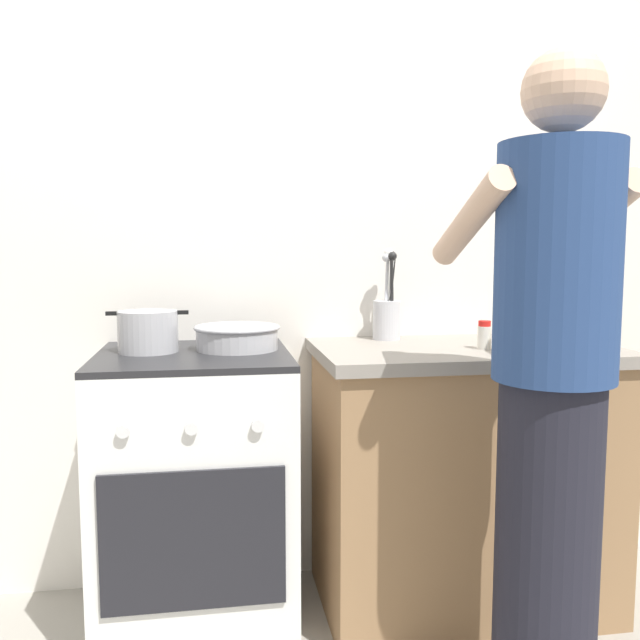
{
  "coord_description": "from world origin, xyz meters",
  "views": [
    {
      "loc": [
        -0.29,
        -1.96,
        1.22
      ],
      "look_at": [
        0.05,
        0.12,
        1.0
      ],
      "focal_mm": 37.38,
      "sensor_mm": 36.0,
      "label": 1
    }
  ],
  "objects_px": {
    "stove_range": "(196,491)",
    "oil_bottle": "(543,322)",
    "mixing_bowl": "(237,336)",
    "utensil_crock": "(387,313)",
    "person": "(551,395)",
    "spice_bottle": "(484,335)",
    "pot": "(148,331)"
  },
  "relations": [
    {
      "from": "utensil_crock",
      "to": "person",
      "type": "height_order",
      "value": "person"
    },
    {
      "from": "oil_bottle",
      "to": "utensil_crock",
      "type": "bearing_deg",
      "value": 146.33
    },
    {
      "from": "pot",
      "to": "person",
      "type": "relative_size",
      "value": 0.15
    },
    {
      "from": "pot",
      "to": "person",
      "type": "distance_m",
      "value": 1.22
    },
    {
      "from": "stove_range",
      "to": "oil_bottle",
      "type": "relative_size",
      "value": 4.23
    },
    {
      "from": "stove_range",
      "to": "utensil_crock",
      "type": "xyz_separation_m",
      "value": [
        0.68,
        0.21,
        0.55
      ]
    },
    {
      "from": "person",
      "to": "oil_bottle",
      "type": "bearing_deg",
      "value": 64.52
    },
    {
      "from": "pot",
      "to": "utensil_crock",
      "type": "relative_size",
      "value": 0.77
    },
    {
      "from": "mixing_bowl",
      "to": "utensil_crock",
      "type": "height_order",
      "value": "utensil_crock"
    },
    {
      "from": "stove_range",
      "to": "spice_bottle",
      "type": "height_order",
      "value": "spice_bottle"
    },
    {
      "from": "utensil_crock",
      "to": "mixing_bowl",
      "type": "bearing_deg",
      "value": -163.69
    },
    {
      "from": "pot",
      "to": "spice_bottle",
      "type": "distance_m",
      "value": 1.08
    },
    {
      "from": "mixing_bowl",
      "to": "utensil_crock",
      "type": "xyz_separation_m",
      "value": [
        0.54,
        0.16,
        0.05
      ]
    },
    {
      "from": "mixing_bowl",
      "to": "spice_bottle",
      "type": "xyz_separation_m",
      "value": [
        0.8,
        -0.12,
        0.0
      ]
    },
    {
      "from": "stove_range",
      "to": "spice_bottle",
      "type": "distance_m",
      "value": 1.06
    },
    {
      "from": "pot",
      "to": "mixing_bowl",
      "type": "distance_m",
      "value": 0.28
    },
    {
      "from": "utensil_crock",
      "to": "person",
      "type": "distance_m",
      "value": 0.83
    },
    {
      "from": "mixing_bowl",
      "to": "stove_range",
      "type": "bearing_deg",
      "value": -160.88
    },
    {
      "from": "oil_bottle",
      "to": "person",
      "type": "bearing_deg",
      "value": -115.48
    },
    {
      "from": "oil_bottle",
      "to": "person",
      "type": "height_order",
      "value": "person"
    },
    {
      "from": "mixing_bowl",
      "to": "utensil_crock",
      "type": "bearing_deg",
      "value": 16.31
    },
    {
      "from": "pot",
      "to": "utensil_crock",
      "type": "bearing_deg",
      "value": 11.35
    },
    {
      "from": "stove_range",
      "to": "person",
      "type": "xyz_separation_m",
      "value": [
        0.89,
        -0.59,
        0.41
      ]
    },
    {
      "from": "stove_range",
      "to": "oil_bottle",
      "type": "bearing_deg",
      "value": -4.56
    },
    {
      "from": "utensil_crock",
      "to": "oil_bottle",
      "type": "distance_m",
      "value": 0.54
    },
    {
      "from": "utensil_crock",
      "to": "spice_bottle",
      "type": "distance_m",
      "value": 0.38
    },
    {
      "from": "mixing_bowl",
      "to": "person",
      "type": "distance_m",
      "value": 0.99
    },
    {
      "from": "stove_range",
      "to": "pot",
      "type": "xyz_separation_m",
      "value": [
        -0.14,
        0.04,
        0.52
      ]
    },
    {
      "from": "mixing_bowl",
      "to": "utensil_crock",
      "type": "distance_m",
      "value": 0.57
    },
    {
      "from": "utensil_crock",
      "to": "oil_bottle",
      "type": "bearing_deg",
      "value": -33.67
    },
    {
      "from": "person",
      "to": "spice_bottle",
      "type": "bearing_deg",
      "value": 85.43
    },
    {
      "from": "spice_bottle",
      "to": "person",
      "type": "bearing_deg",
      "value": -94.57
    }
  ]
}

